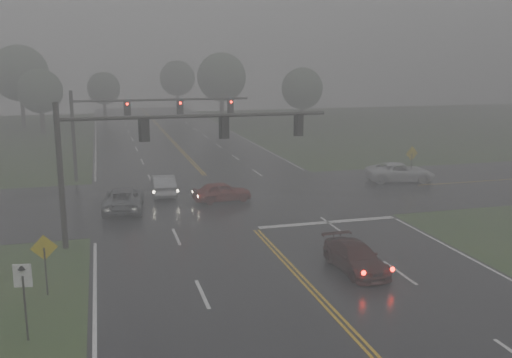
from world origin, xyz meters
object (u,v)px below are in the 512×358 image
object	(u,v)px
sedan_maroon	(355,271)
sedan_silver	(163,195)
car_grey	(124,210)
pickup_white	(400,181)
signal_gantry_near	(149,143)
signal_gantry_far	(131,116)
sedan_red	(222,201)

from	to	relation	value
sedan_maroon	sedan_silver	distance (m)	18.51
car_grey	pickup_white	size ratio (longest dim) A/B	0.98
sedan_silver	signal_gantry_near	world-z (taller)	signal_gantry_near
signal_gantry_far	sedan_maroon	bearing A→B (deg)	-70.50
signal_gantry_far	pickup_white	bearing A→B (deg)	-18.88
signal_gantry_far	sedan_red	bearing A→B (deg)	-60.98
pickup_white	signal_gantry_near	bearing A→B (deg)	128.46
car_grey	pickup_white	bearing A→B (deg)	-165.25
sedan_maroon	sedan_red	bearing A→B (deg)	100.25
car_grey	signal_gantry_near	bearing A→B (deg)	105.94
sedan_silver	sedan_maroon	bearing A→B (deg)	112.85
sedan_maroon	car_grey	distance (m)	16.81
sedan_red	signal_gantry_far	xyz separation A→B (m)	(-5.30, 9.55, 5.04)
sedan_maroon	sedan_silver	world-z (taller)	sedan_silver
pickup_white	signal_gantry_far	size ratio (longest dim) A/B	0.37
sedan_maroon	pickup_white	size ratio (longest dim) A/B	0.82
signal_gantry_near	signal_gantry_far	xyz separation A→B (m)	(0.07, 16.94, -0.20)
sedan_silver	car_grey	bearing A→B (deg)	51.54
signal_gantry_far	sedan_silver	bearing A→B (deg)	-75.84
sedan_maroon	signal_gantry_far	world-z (taller)	signal_gantry_far
sedan_red	car_grey	size ratio (longest dim) A/B	0.76
sedan_maroon	signal_gantry_far	distance (m)	25.78
pickup_white	sedan_maroon	bearing A→B (deg)	157.33
sedan_silver	signal_gantry_far	bearing A→B (deg)	-74.45
car_grey	signal_gantry_near	xyz separation A→B (m)	(1.16, -6.86, 5.24)
sedan_silver	pickup_white	xyz separation A→B (m)	(18.54, -0.30, 0.00)
sedan_silver	signal_gantry_near	size ratio (longest dim) A/B	0.31
car_grey	signal_gantry_far	size ratio (longest dim) A/B	0.37
sedan_red	sedan_silver	distance (m)	4.67
sedan_red	car_grey	distance (m)	6.55
sedan_red	car_grey	xyz separation A→B (m)	(-6.53, -0.53, 0.00)
car_grey	pickup_white	distance (m)	21.67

